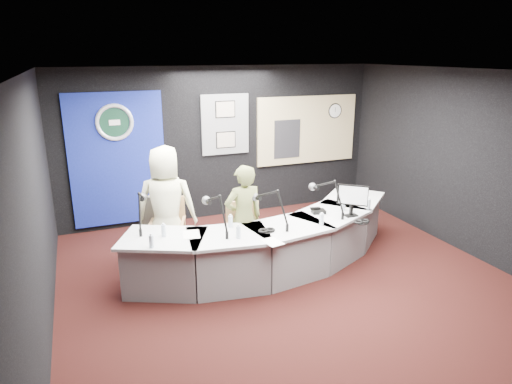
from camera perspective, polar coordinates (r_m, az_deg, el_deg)
name	(u,v)px	position (r m, az deg, el deg)	size (l,w,h in m)	color
ground	(291,283)	(6.37, 4.41, -11.29)	(6.00, 6.00, 0.00)	black
ceiling	(296,72)	(5.61, 5.08, 14.73)	(6.00, 6.00, 0.02)	silver
wall_back	(223,143)	(8.56, -4.21, 6.11)	(6.00, 0.02, 2.80)	black
wall_front	(485,297)	(3.61, 26.68, -11.70)	(6.00, 0.02, 2.80)	black
wall_left	(36,215)	(5.30, -25.85, -2.55)	(0.02, 6.00, 2.80)	black
wall_right	(472,165)	(7.63, 25.43, 3.12)	(0.02, 6.00, 2.80)	black
broadcast_desk	(272,243)	(6.64, 2.01, -6.44)	(4.50, 1.90, 0.75)	#B6B9BB
backdrop_panel	(118,160)	(8.21, -16.90, 3.86)	(1.60, 0.05, 2.30)	navy
agency_seal	(115,122)	(8.05, -17.27, 8.30)	(0.63, 0.63, 0.07)	silver
seal_center	(115,122)	(8.06, -17.27, 8.31)	(0.48, 0.48, 0.01)	black
pinboard	(225,125)	(8.48, -3.87, 8.42)	(0.90, 0.04, 1.10)	slate
framed_photo_upper	(225,109)	(8.42, -3.85, 10.27)	(0.34, 0.02, 0.27)	gray
framed_photo_lower	(226,140)	(8.50, -3.77, 6.52)	(0.34, 0.02, 0.27)	gray
booth_window_frame	(307,130)	(9.17, 6.40, 7.74)	(2.12, 0.06, 1.32)	tan
booth_glow	(307,130)	(9.16, 6.43, 7.73)	(2.00, 0.02, 1.20)	beige
equipment_rack	(287,139)	(8.97, 3.90, 6.62)	(0.55, 0.02, 0.75)	black
wall_clock	(335,111)	(9.39, 9.85, 9.97)	(0.28, 0.28, 0.01)	white
armchair_left	(168,229)	(6.89, -10.98, -4.62)	(0.58, 0.58, 1.03)	#A5784B
armchair_right	(244,236)	(6.56, -1.54, -5.55)	(0.57, 0.57, 1.01)	#A5784B
draped_jacket	(158,218)	(7.06, -12.20, -3.23)	(0.50, 0.10, 0.70)	#6B665B
person_man	(166,206)	(6.76, -11.16, -1.68)	(0.87, 0.56, 1.77)	#ECEBBD
person_woman	(244,218)	(6.46, -1.56, -3.31)	(0.57, 0.37, 1.55)	#626937
computer_monitor	(352,195)	(6.66, 11.93, -0.37)	(0.43, 0.03, 0.29)	black
desk_phone	(318,211)	(6.79, 7.82, -2.41)	(0.19, 0.15, 0.05)	black
headphones_near	(362,222)	(6.52, 13.06, -3.62)	(0.22, 0.22, 0.04)	black
headphones_far	(267,230)	(6.05, 1.33, -4.83)	(0.19, 0.19, 0.03)	black
paper_stack	(191,234)	(6.02, -8.10, -5.27)	(0.21, 0.30, 0.00)	white
notepad	(272,242)	(5.74, 2.07, -6.25)	(0.19, 0.28, 0.00)	white
boom_mic_a	(141,207)	(6.28, -14.17, -1.78)	(0.25, 0.73, 0.60)	black
boom_mic_b	(216,210)	(6.00, -5.03, -2.21)	(0.21, 0.73, 0.60)	black
boom_mic_c	(270,205)	(6.17, 1.81, -1.60)	(0.36, 0.69, 0.60)	black
boom_mic_d	(327,194)	(6.70, 8.92, -0.26)	(0.30, 0.71, 0.60)	black
water_bottles	(272,220)	(6.21, 2.00, -3.53)	(3.34, 0.50, 0.18)	silver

